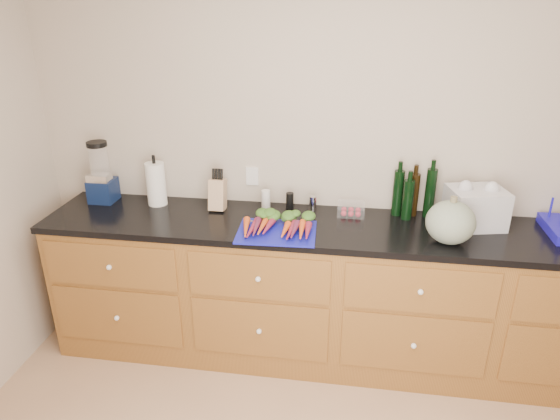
% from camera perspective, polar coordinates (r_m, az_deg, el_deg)
% --- Properties ---
extents(wall_back, '(4.10, 0.05, 2.60)m').
position_cam_1_polar(wall_back, '(3.18, 7.58, 6.58)').
color(wall_back, '#BDAE9D').
rests_on(wall_back, ground).
extents(cabinets, '(3.60, 0.64, 0.90)m').
position_cam_1_polar(cabinets, '(3.23, 6.62, -9.70)').
color(cabinets, brown).
rests_on(cabinets, ground).
extents(countertop, '(3.64, 0.62, 0.04)m').
position_cam_1_polar(countertop, '(3.01, 7.03, -2.12)').
color(countertop, black).
rests_on(countertop, cabinets).
extents(cutting_board, '(0.46, 0.36, 0.01)m').
position_cam_1_polar(cutting_board, '(2.88, -0.38, -2.54)').
color(cutting_board, '#1316A7').
rests_on(cutting_board, countertop).
extents(carrots, '(0.43, 0.32, 0.06)m').
position_cam_1_polar(carrots, '(2.91, -0.23, -1.57)').
color(carrots, '#EF561C').
rests_on(carrots, cutting_board).
extents(squash, '(0.27, 0.27, 0.24)m').
position_cam_1_polar(squash, '(2.88, 18.91, -1.34)').
color(squash, slate).
rests_on(squash, countertop).
extents(blender_appliance, '(0.16, 0.16, 0.41)m').
position_cam_1_polar(blender_appliance, '(3.48, -19.78, 3.71)').
color(blender_appliance, '#0E1C42').
rests_on(blender_appliance, countertop).
extents(paper_towel, '(0.12, 0.12, 0.28)m').
position_cam_1_polar(paper_towel, '(3.34, -13.98, 2.91)').
color(paper_towel, white).
rests_on(paper_towel, countertop).
extents(knife_block, '(0.10, 0.10, 0.20)m').
position_cam_1_polar(knife_block, '(3.20, -7.14, 1.76)').
color(knife_block, tan).
rests_on(knife_block, countertop).
extents(grinder_salt, '(0.06, 0.06, 0.13)m').
position_cam_1_polar(grinder_salt, '(3.18, -1.62, 1.16)').
color(grinder_salt, white).
rests_on(grinder_salt, countertop).
extents(grinder_pepper, '(0.05, 0.05, 0.12)m').
position_cam_1_polar(grinder_pepper, '(3.16, 1.13, 0.94)').
color(grinder_pepper, black).
rests_on(grinder_pepper, countertop).
extents(canister_chrome, '(0.05, 0.05, 0.11)m').
position_cam_1_polar(canister_chrome, '(3.15, 3.78, 0.67)').
color(canister_chrome, silver).
rests_on(canister_chrome, countertop).
extents(tomato_box, '(0.17, 0.13, 0.08)m').
position_cam_1_polar(tomato_box, '(3.14, 8.13, 0.10)').
color(tomato_box, white).
rests_on(tomato_box, countertop).
extents(bottles, '(0.25, 0.13, 0.31)m').
position_cam_1_polar(bottles, '(3.16, 14.92, 1.68)').
color(bottles, black).
rests_on(bottles, countertop).
extents(grocery_bag, '(0.36, 0.31, 0.23)m').
position_cam_1_polar(grocery_bag, '(3.15, 21.44, 0.26)').
color(grocery_bag, white).
rests_on(grocery_bag, countertop).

